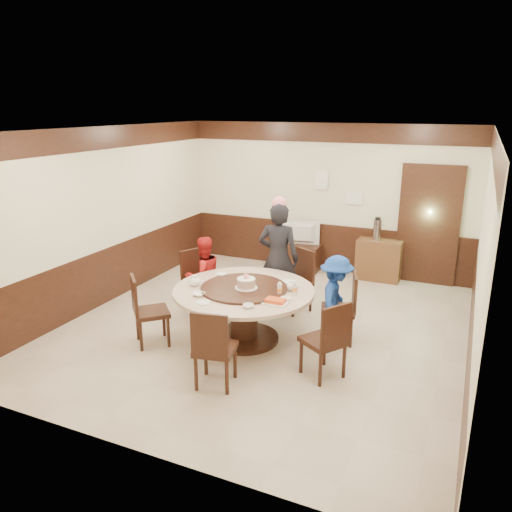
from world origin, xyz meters
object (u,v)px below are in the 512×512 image
at_px(thermos, 377,230).
at_px(person_standing, 278,258).
at_px(television, 299,233).
at_px(birthday_cake, 246,283).
at_px(side_cabinet, 379,260).
at_px(shrimp_platter, 275,302).
at_px(person_red, 204,276).
at_px(tv_stand, 298,257).
at_px(banquet_table, 244,304).
at_px(person_blue, 336,300).

bearing_deg(thermos, person_standing, -116.61).
xyz_separation_m(television, thermos, (1.49, 0.03, 0.21)).
height_order(birthday_cake, side_cabinet, birthday_cake).
bearing_deg(person_standing, shrimp_platter, 103.85).
bearing_deg(side_cabinet, person_red, -128.91).
relative_size(birthday_cake, television, 0.38).
distance_m(birthday_cake, tv_stand, 3.36).
bearing_deg(tv_stand, person_standing, -79.11).
bearing_deg(banquet_table, shrimp_platter, -28.28).
height_order(birthday_cake, tv_stand, birthday_cake).
xyz_separation_m(person_standing, birthday_cake, (-0.00, -1.16, -0.02)).
relative_size(birthday_cake, tv_stand, 0.35).
xyz_separation_m(person_red, birthday_cake, (1.01, -0.63, 0.24)).
xyz_separation_m(side_cabinet, thermos, (-0.07, 0.00, 0.56)).
distance_m(person_blue, television, 3.16).
distance_m(television, thermos, 1.50).
relative_size(banquet_table, side_cabinet, 2.37).
relative_size(shrimp_platter, television, 0.38).
bearing_deg(tv_stand, television, 0.00).
bearing_deg(television, person_red, 66.42).
bearing_deg(birthday_cake, person_standing, 89.80).
bearing_deg(person_blue, person_standing, 51.63).
bearing_deg(side_cabinet, tv_stand, -178.90).
height_order(person_red, television, person_red).
height_order(person_standing, person_red, person_standing).
relative_size(person_red, birthday_cake, 4.08).
distance_m(person_red, birthday_cake, 1.22).
distance_m(shrimp_platter, tv_stand, 3.72).
bearing_deg(banquet_table, person_red, 148.21).
bearing_deg(shrimp_platter, birthday_cake, 152.10).
distance_m(person_standing, television, 2.17).
distance_m(person_standing, side_cabinet, 2.49).
bearing_deg(side_cabinet, person_blue, -91.20).
relative_size(person_red, person_blue, 1.01).
xyz_separation_m(person_red, shrimp_platter, (1.54, -0.91, 0.17)).
bearing_deg(person_standing, side_cabinet, -124.31).
relative_size(banquet_table, birthday_cake, 6.32).
height_order(banquet_table, tv_stand, banquet_table).
height_order(banquet_table, shrimp_platter, shrimp_platter).
bearing_deg(shrimp_platter, side_cabinet, 80.19).
bearing_deg(television, birthday_cake, 86.38).
bearing_deg(shrimp_platter, television, 104.71).
distance_m(banquet_table, person_standing, 1.18).
bearing_deg(birthday_cake, shrimp_platter, -27.90).
bearing_deg(person_red, person_standing, 150.40).
bearing_deg(tv_stand, thermos, 1.16).
distance_m(person_red, thermos, 3.42).
relative_size(banquet_table, person_standing, 1.09).
bearing_deg(thermos, television, -178.84).
bearing_deg(banquet_table, person_blue, 22.52).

